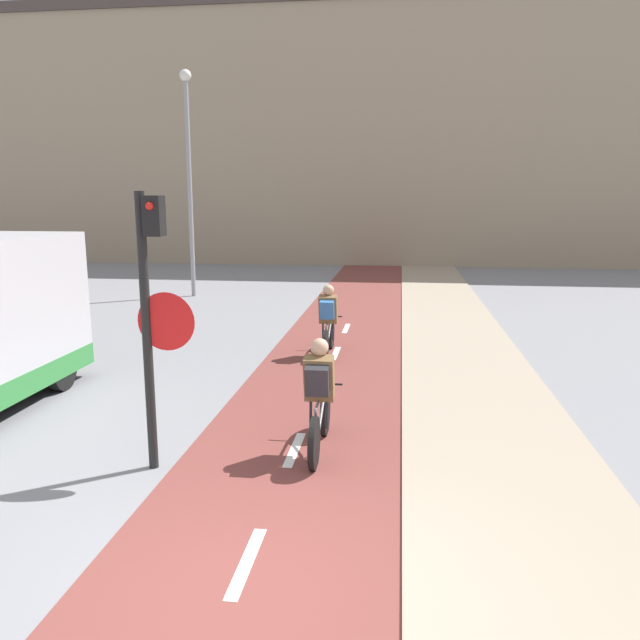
{
  "coord_description": "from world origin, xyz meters",
  "views": [
    {
      "loc": [
        1.26,
        -4.3,
        3.14
      ],
      "look_at": [
        0.0,
        5.5,
        1.2
      ],
      "focal_mm": 35.0,
      "sensor_mm": 36.0,
      "label": 1
    }
  ],
  "objects_px": {
    "cyclist_near": "(319,399)",
    "cyclist_far": "(328,322)",
    "street_lamp_far": "(189,161)",
    "traffic_light_pole": "(152,302)"
  },
  "relations": [
    {
      "from": "cyclist_near",
      "to": "cyclist_far",
      "type": "height_order",
      "value": "cyclist_near"
    },
    {
      "from": "street_lamp_far",
      "to": "cyclist_near",
      "type": "relative_size",
      "value": 4.07
    },
    {
      "from": "street_lamp_far",
      "to": "cyclist_far",
      "type": "height_order",
      "value": "street_lamp_far"
    },
    {
      "from": "street_lamp_far",
      "to": "cyclist_far",
      "type": "relative_size",
      "value": 4.21
    },
    {
      "from": "street_lamp_far",
      "to": "cyclist_far",
      "type": "bearing_deg",
      "value": -54.01
    },
    {
      "from": "street_lamp_far",
      "to": "cyclist_far",
      "type": "distance_m",
      "value": 9.61
    },
    {
      "from": "cyclist_near",
      "to": "cyclist_far",
      "type": "bearing_deg",
      "value": 95.34
    },
    {
      "from": "traffic_light_pole",
      "to": "street_lamp_far",
      "type": "xyz_separation_m",
      "value": [
        -3.9,
        12.8,
        2.27
      ]
    },
    {
      "from": "cyclist_near",
      "to": "street_lamp_far",
      "type": "bearing_deg",
      "value": 115.2
    },
    {
      "from": "street_lamp_far",
      "to": "cyclist_near",
      "type": "xyz_separation_m",
      "value": [
        5.7,
        -12.12,
        -3.56
      ]
    }
  ]
}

